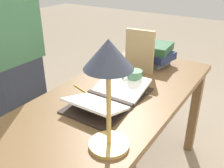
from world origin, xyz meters
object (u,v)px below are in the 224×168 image
(coffee_mug, at_px, (134,79))
(open_book, at_px, (110,97))
(book_stack_tall, at_px, (151,52))
(pencil, at_px, (82,90))
(book_standing_upright, at_px, (140,51))
(reading_lamp, at_px, (108,68))
(person_reader, at_px, (11,56))

(coffee_mug, bearing_deg, open_book, -9.33)
(book_stack_tall, relative_size, pencil, 2.04)
(coffee_mug, bearing_deg, book_standing_upright, -158.38)
(open_book, relative_size, reading_lamp, 1.11)
(book_stack_tall, height_order, reading_lamp, reading_lamp)
(open_book, bearing_deg, person_reader, -82.07)
(coffee_mug, relative_size, pencil, 0.65)
(reading_lamp, bearing_deg, pencil, -128.25)
(reading_lamp, distance_m, coffee_mug, 0.59)
(person_reader, bearing_deg, pencil, -78.07)
(open_book, relative_size, coffee_mug, 4.56)
(person_reader, bearing_deg, coffee_mug, -66.69)
(book_stack_tall, bearing_deg, open_book, 5.29)
(open_book, xyz_separation_m, reading_lamp, (0.30, 0.20, 0.31))
(book_stack_tall, relative_size, book_standing_upright, 1.20)
(open_book, distance_m, book_standing_upright, 0.45)
(book_standing_upright, bearing_deg, book_stack_tall, 173.47)
(pencil, bearing_deg, book_standing_upright, 163.00)
(book_standing_upright, relative_size, person_reader, 0.16)
(open_book, height_order, person_reader, person_reader)
(open_book, bearing_deg, coffee_mug, 170.51)
(coffee_mug, xyz_separation_m, pencil, (0.20, -0.22, -0.05))
(pencil, bearing_deg, coffee_mug, 131.65)
(reading_lamp, bearing_deg, person_reader, -103.71)
(coffee_mug, bearing_deg, reading_lamp, 18.24)
(open_book, height_order, book_stack_tall, book_stack_tall)
(book_standing_upright, bearing_deg, coffee_mug, 15.72)
(book_standing_upright, bearing_deg, reading_lamp, 13.42)
(open_book, height_order, book_standing_upright, book_standing_upright)
(coffee_mug, height_order, person_reader, person_reader)
(book_stack_tall, height_order, coffee_mug, book_stack_tall)
(open_book, xyz_separation_m, coffee_mug, (-0.20, 0.03, 0.03))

